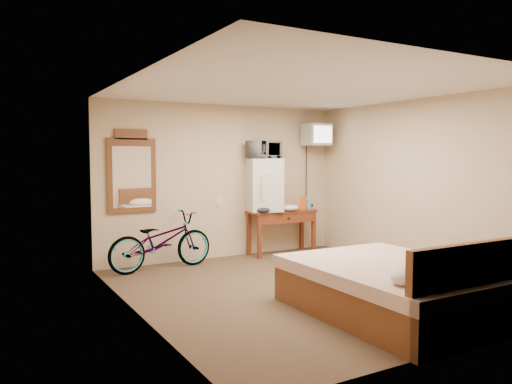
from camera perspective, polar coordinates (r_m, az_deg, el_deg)
room at (r=6.22m, az=5.43°, el=0.29°), size 4.60×4.64×2.50m
desk at (r=8.49m, az=3.08°, el=-3.02°), size 1.19×0.48×0.75m
mini_fridge at (r=8.31m, az=0.91°, el=0.82°), size 0.64×0.62×0.88m
microwave at (r=8.30m, az=0.92°, el=4.87°), size 0.63×0.53×0.29m
snack_bag at (r=8.63m, az=5.41°, el=-1.27°), size 0.13×0.10×0.22m
blue_cup at (r=8.72m, az=6.06°, el=-1.44°), size 0.09×0.09×0.15m
cloth_cream at (r=8.39m, az=3.86°, el=-1.81°), size 0.33×0.26×0.10m
cloth_dark_a at (r=8.08m, az=0.85°, el=-2.09°), size 0.23×0.17×0.09m
cloth_dark_b at (r=8.85m, az=5.91°, el=-1.54°), size 0.22×0.18×0.10m
crt_television at (r=8.85m, az=6.92°, el=6.51°), size 0.46×0.57×0.38m
wall_mirror at (r=7.64m, az=-14.02°, el=2.19°), size 0.73×0.04×1.24m
bicycle at (r=7.46m, az=-10.79°, el=-5.52°), size 1.67×0.74×0.85m
bed at (r=5.51m, az=16.01°, el=-10.44°), size 1.69×2.23×0.90m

